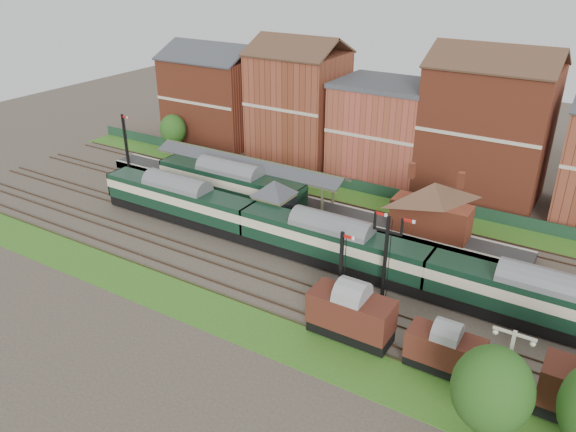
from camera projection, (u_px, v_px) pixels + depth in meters
The scene contains 20 objects.
ground at pixel (282, 251), 57.25m from camera, with size 160.00×160.00×0.00m, color #473D33.
grass_back at pixel (351, 197), 69.51m from camera, with size 90.00×4.50×0.06m, color #2D6619.
grass_front at pixel (208, 309), 48.04m from camera, with size 90.00×5.00×0.06m, color #2D6619.
fence at pixel (358, 186), 70.73m from camera, with size 90.00×0.12×1.50m, color #193823.
platform at pixel (290, 202), 66.86m from camera, with size 55.00×3.40×1.00m, color #2D2D2D.
signal_box at pixel (274, 205), 59.77m from camera, with size 5.40×5.40×6.00m.
brick_hut at pixel (341, 240), 56.87m from camera, with size 3.20×2.64×2.94m.
station_building at pixel (432, 207), 57.35m from camera, with size 8.10×8.10×5.90m.
canopy at pixel (248, 161), 67.91m from camera, with size 26.00×3.89×4.08m.
semaphore_bracket at pixel (386, 252), 47.64m from camera, with size 3.60×0.25×8.18m.
semaphore_platform_end at pixel (126, 142), 75.70m from camera, with size 1.23×0.25×8.00m.
semaphore_siding at pixel (341, 274), 45.35m from camera, with size 1.23×0.25×8.00m.
yard_lamp at pixel (507, 370), 35.39m from camera, with size 2.60×0.22×7.00m.
town_backdrop at pixel (382, 124), 73.45m from camera, with size 69.00×10.00×16.00m.
dmu_train at pixel (331, 242), 53.53m from camera, with size 57.63×3.03×4.43m.
platform_railcar at pixel (230, 184), 66.43m from camera, with size 19.53×3.07×4.50m.
goods_van_a at pixel (351, 313), 43.71m from camera, with size 6.62×2.87×4.02m.
goods_van_b at pixel (445, 350), 40.34m from camera, with size 5.44×2.36×3.30m.
tree_far at pixel (492, 390), 33.38m from camera, with size 4.86×4.86×7.10m.
tree_back at pixel (173, 129), 83.32m from camera, with size 3.90×3.90×5.70m.
Camera 1 is at (26.67, -42.27, 28.16)m, focal length 35.00 mm.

